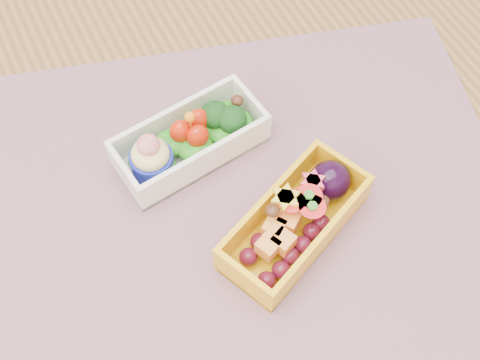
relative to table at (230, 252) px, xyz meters
name	(u,v)px	position (x,y,z in m)	size (l,w,h in m)	color
table	(230,252)	(0.00, 0.00, 0.00)	(1.20, 0.80, 0.75)	brown
placemat	(235,208)	(0.01, 0.00, 0.10)	(0.53, 0.41, 0.00)	gray
bento_white	(189,141)	(-0.01, 0.07, 0.12)	(0.15, 0.08, 0.06)	white
bento_yellow	(297,219)	(0.05, -0.05, 0.12)	(0.16, 0.12, 0.05)	#EDA90C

